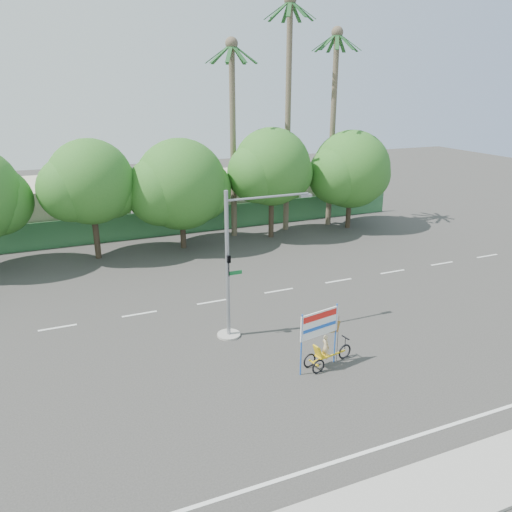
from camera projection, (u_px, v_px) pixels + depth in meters
name	position (u px, v px, depth m)	size (l,w,h in m)	color
ground	(316.00, 366.00, 21.13)	(120.00, 120.00, 0.00)	#33302D
sidewalk_near	(442.00, 492.00, 14.57)	(50.00, 2.40, 0.12)	gray
fence	(184.00, 221.00, 39.55)	(38.00, 0.08, 2.00)	#336B3D
building_left	(46.00, 208.00, 39.52)	(12.00, 8.00, 4.00)	beige
building_right	(255.00, 192.00, 46.12)	(14.00, 8.00, 3.60)	beige
tree_left	(90.00, 185.00, 32.62)	(6.66, 5.60, 8.07)	#473828
tree_center	(180.00, 187.00, 34.99)	(7.62, 6.40, 7.85)	#473828
tree_right	(271.00, 170.00, 37.28)	(6.90, 5.80, 8.36)	#473828
tree_far_right	(350.00, 172.00, 40.01)	(7.38, 6.20, 7.94)	#473828
palm_tall	(288.00, 96.00, 37.61)	(3.73, 3.79, 17.45)	#70604C
palm_mid	(333.00, 109.00, 39.42)	(3.73, 3.79, 15.45)	#70604C
palm_short	(233.00, 119.00, 36.51)	(3.73, 3.79, 14.45)	#70604C
traffic_signal	(234.00, 278.00, 22.85)	(4.72, 1.10, 7.00)	gray
trike_billboard	(323.00, 343.00, 20.78)	(2.80, 0.93, 2.78)	black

